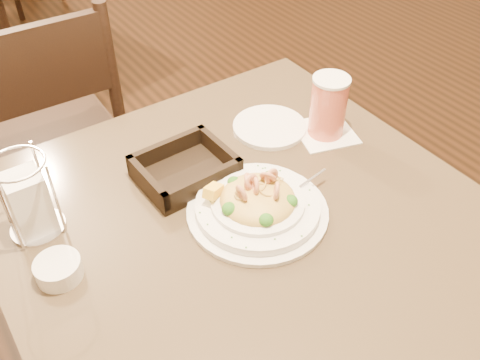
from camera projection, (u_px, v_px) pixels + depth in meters
main_table at (245, 291)px, 1.18m from camera, size 0.90×0.90×0.74m
dining_chair_near at (52, 137)px, 1.63m from camera, size 0.43×0.43×0.93m
pasta_bowl at (257, 204)px, 1.02m from camera, size 0.30×0.27×0.09m
drink_glass at (328, 107)px, 1.18m from camera, size 0.16×0.16×0.14m
bread_basket at (185, 170)px, 1.10m from camera, size 0.19×0.16×0.05m
napkin_caddy at (29, 201)px, 0.96m from camera, size 0.10×0.10×0.16m
side_plate at (269, 127)px, 1.24m from camera, size 0.22×0.22×0.01m
butter_ramekin at (58, 269)px, 0.91m from camera, size 0.08×0.08×0.03m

